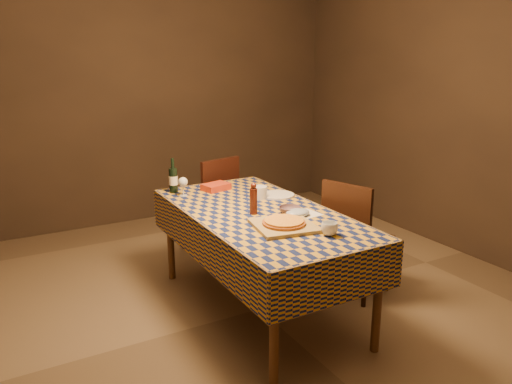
# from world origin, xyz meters

# --- Properties ---
(room) EXTENTS (5.00, 5.10, 2.70)m
(room) POSITION_xyz_m (0.00, 0.00, 1.35)
(room) COLOR brown
(room) RESTS_ON ground
(dining_table) EXTENTS (0.94, 1.84, 0.77)m
(dining_table) POSITION_xyz_m (0.00, 0.00, 0.69)
(dining_table) COLOR brown
(dining_table) RESTS_ON ground
(cutting_board) EXTENTS (0.43, 0.43, 0.02)m
(cutting_board) POSITION_xyz_m (-0.03, -0.37, 0.78)
(cutting_board) COLOR #A1884B
(cutting_board) RESTS_ON dining_table
(pizza) EXTENTS (0.28, 0.28, 0.03)m
(pizza) POSITION_xyz_m (-0.03, -0.37, 0.81)
(pizza) COLOR #924718
(pizza) RESTS_ON cutting_board
(pepper_mill) EXTENTS (0.06, 0.06, 0.22)m
(pepper_mill) POSITION_xyz_m (-0.06, -0.03, 0.87)
(pepper_mill) COLOR #4C1B11
(pepper_mill) RESTS_ON dining_table
(bowl) EXTENTS (0.17, 0.17, 0.05)m
(bowl) POSITION_xyz_m (0.16, -0.14, 0.79)
(bowl) COLOR #654C54
(bowl) RESTS_ON dining_table
(wine_glass) EXTENTS (0.08, 0.08, 0.15)m
(wine_glass) POSITION_xyz_m (-0.32, 0.64, 0.88)
(wine_glass) COLOR silver
(wine_glass) RESTS_ON dining_table
(wine_bottle) EXTENTS (0.08, 0.08, 0.28)m
(wine_bottle) POSITION_xyz_m (-0.35, 0.78, 0.87)
(wine_bottle) COLOR black
(wine_bottle) RESTS_ON dining_table
(deli_tub) EXTENTS (0.15, 0.15, 0.10)m
(deli_tub) POSITION_xyz_m (0.16, 0.28, 0.82)
(deli_tub) COLOR silver
(deli_tub) RESTS_ON dining_table
(takeout_container) EXTENTS (0.24, 0.19, 0.05)m
(takeout_container) POSITION_xyz_m (-0.03, 0.67, 0.80)
(takeout_container) COLOR #B33217
(takeout_container) RESTS_ON dining_table
(white_plate) EXTENTS (0.28, 0.28, 0.01)m
(white_plate) POSITION_xyz_m (0.32, 0.27, 0.78)
(white_plate) COLOR white
(white_plate) RESTS_ON dining_table
(tumbler) EXTENTS (0.13, 0.13, 0.08)m
(tumbler) POSITION_xyz_m (0.14, -0.63, 0.81)
(tumbler) COLOR silver
(tumbler) RESTS_ON dining_table
(flour_patch) EXTENTS (0.25, 0.20, 0.00)m
(flour_patch) POSITION_xyz_m (0.22, -0.22, 0.77)
(flour_patch) COLOR silver
(flour_patch) RESTS_ON dining_table
(flour_bag) EXTENTS (0.21, 0.18, 0.05)m
(flour_bag) POSITION_xyz_m (0.18, -0.22, 0.80)
(flour_bag) COLOR #93A5BC
(flour_bag) RESTS_ON dining_table
(chair_far) EXTENTS (0.51, 0.51, 0.93)m
(chair_far) POSITION_xyz_m (0.18, 1.19, 0.52)
(chair_far) COLOR black
(chair_far) RESTS_ON ground
(chair_right) EXTENTS (0.54, 0.53, 0.93)m
(chair_right) POSITION_xyz_m (0.74, -0.15, 0.52)
(chair_right) COLOR black
(chair_right) RESTS_ON ground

